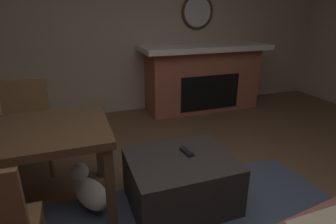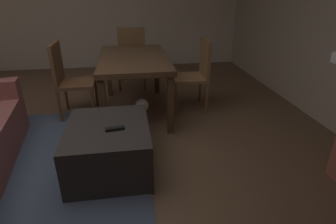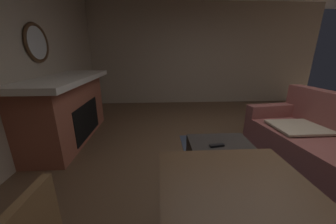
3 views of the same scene
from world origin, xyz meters
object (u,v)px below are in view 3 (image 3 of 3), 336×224
Objects in this scene: round_wall_mirror at (37,43)px; ottoman_coffee_table at (224,167)px; tv_remote at (217,145)px; fireplace at (68,109)px; couch at (335,150)px.

ottoman_coffee_table is (1.29, 2.48, -1.35)m from round_wall_mirror.
ottoman_coffee_table is at bearing 62.51° from round_wall_mirror.
round_wall_mirror is 2.92m from tv_remote.
round_wall_mirror is at bearing -90.00° from fireplace.
fireplace is 0.92× the size of couch.
round_wall_mirror is at bearing -125.45° from tv_remote.
fireplace is 3.67× the size of round_wall_mirror.
ottoman_coffee_table is 0.25m from tv_remote.
couch is (1.16, 3.88, -1.24)m from round_wall_mirror.
tv_remote is at bearing -87.91° from couch.
round_wall_mirror is 3.11m from ottoman_coffee_table.
ottoman_coffee_table is 5.30× the size of tv_remote.
fireplace is 2.45m from tv_remote.
tv_remote is (1.21, 2.13, -0.09)m from fireplace.
couch is at bearing 72.16° from fireplace.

